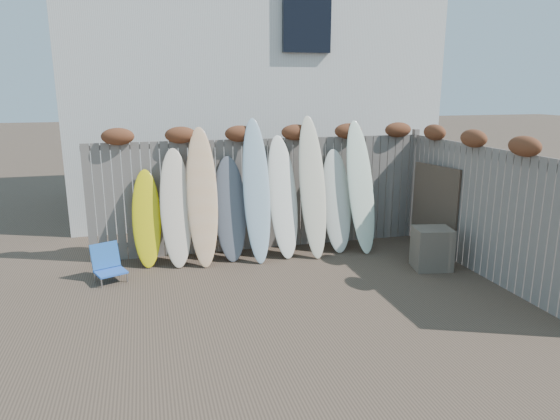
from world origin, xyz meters
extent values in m
plane|color=#493A2D|center=(0.00, 0.00, 0.00)|extent=(80.00, 80.00, 0.00)
cube|color=slate|center=(0.00, 2.40, 1.00)|extent=(6.00, 0.10, 2.00)
cube|color=slate|center=(3.00, 2.40, 1.05)|extent=(0.10, 0.10, 2.10)
ellipsoid|color=brown|center=(-2.40, 2.36, 2.10)|extent=(0.52, 0.28, 0.28)
ellipsoid|color=brown|center=(-1.40, 2.36, 2.10)|extent=(0.52, 0.28, 0.28)
ellipsoid|color=brown|center=(-0.40, 2.36, 2.10)|extent=(0.52, 0.28, 0.28)
ellipsoid|color=brown|center=(0.60, 2.36, 2.10)|extent=(0.52, 0.28, 0.28)
ellipsoid|color=brown|center=(1.60, 2.36, 2.10)|extent=(0.52, 0.28, 0.28)
ellipsoid|color=brown|center=(2.60, 2.36, 2.10)|extent=(0.52, 0.28, 0.28)
cube|color=slate|center=(3.00, 0.20, 1.00)|extent=(0.10, 4.40, 2.00)
ellipsoid|color=brown|center=(2.96, -0.50, 2.10)|extent=(0.28, 0.56, 0.28)
ellipsoid|color=brown|center=(2.96, 0.60, 2.10)|extent=(0.28, 0.56, 0.28)
ellipsoid|color=brown|center=(2.96, 1.70, 2.10)|extent=(0.28, 0.56, 0.28)
cube|color=silver|center=(0.50, 6.50, 3.00)|extent=(8.00, 5.00, 6.00)
cube|color=black|center=(1.30, 3.95, 4.20)|extent=(1.00, 0.12, 1.30)
cube|color=blue|center=(-2.61, 1.38, 0.16)|extent=(0.53, 0.50, 0.03)
cube|color=#225AAB|center=(-2.68, 1.57, 0.37)|extent=(0.44, 0.28, 0.39)
cylinder|color=#AFB0B7|center=(-2.73, 1.17, 0.08)|extent=(0.03, 0.03, 0.16)
cylinder|color=#B9B8C0|center=(-2.84, 1.46, 0.08)|extent=(0.03, 0.03, 0.16)
cylinder|color=#ACADB3|center=(-2.37, 1.31, 0.08)|extent=(0.03, 0.03, 0.16)
cylinder|color=#AAABB2|center=(-2.49, 1.60, 0.08)|extent=(0.03, 0.03, 0.16)
cube|color=#443833|center=(2.40, 0.64, 0.34)|extent=(0.67, 0.59, 0.68)
cube|color=brown|center=(2.85, 1.35, 0.78)|extent=(0.26, 1.03, 1.56)
ellipsoid|color=yellow|center=(-2.03, 2.06, 0.78)|extent=(0.49, 0.60, 1.57)
ellipsoid|color=beige|center=(-1.56, 1.99, 0.95)|extent=(0.53, 0.69, 1.91)
ellipsoid|color=#FFCD7D|center=(-1.13, 1.95, 1.12)|extent=(0.54, 0.82, 2.24)
ellipsoid|color=#555861|center=(-0.65, 2.02, 0.87)|extent=(0.57, 0.65, 1.74)
ellipsoid|color=#9CB9CA|center=(-0.22, 1.92, 1.19)|extent=(0.50, 0.86, 2.37)
ellipsoid|color=white|center=(0.26, 1.98, 1.04)|extent=(0.53, 0.75, 2.07)
ellipsoid|color=beige|center=(0.77, 1.90, 1.20)|extent=(0.48, 0.85, 2.40)
ellipsoid|color=silver|center=(1.27, 2.00, 0.90)|extent=(0.57, 0.68, 1.80)
ellipsoid|color=silver|center=(1.68, 1.91, 1.15)|extent=(0.50, 0.82, 2.30)
camera|label=1|loc=(-1.99, -6.13, 2.88)|focal=32.00mm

